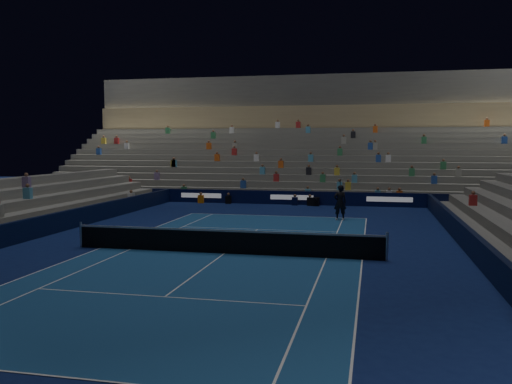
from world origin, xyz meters
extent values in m
plane|color=#0D1A4F|center=(0.00, 0.00, 0.00)|extent=(90.00, 90.00, 0.00)
cube|color=navy|center=(0.00, 0.00, 0.01)|extent=(10.97, 23.77, 0.01)
cube|color=black|center=(0.00, 18.50, 0.50)|extent=(44.00, 0.25, 1.00)
cube|color=black|center=(9.70, 0.00, 0.50)|extent=(0.25, 37.00, 1.00)
cube|color=black|center=(-9.70, 0.00, 0.50)|extent=(0.25, 37.00, 1.00)
cube|color=slate|center=(0.00, 19.50, 0.25)|extent=(44.00, 1.00, 0.50)
cube|color=slate|center=(0.00, 20.50, 0.50)|extent=(44.00, 1.00, 1.00)
cube|color=slate|center=(0.00, 21.50, 0.75)|extent=(44.00, 1.00, 1.50)
cube|color=slate|center=(0.00, 22.50, 1.00)|extent=(44.00, 1.00, 2.00)
cube|color=slate|center=(0.00, 23.50, 1.25)|extent=(44.00, 1.00, 2.50)
cube|color=slate|center=(0.00, 24.50, 1.50)|extent=(44.00, 1.00, 3.00)
cube|color=slate|center=(0.00, 25.50, 1.75)|extent=(44.00, 1.00, 3.50)
cube|color=slate|center=(0.00, 26.50, 2.00)|extent=(44.00, 1.00, 4.00)
cube|color=slate|center=(0.00, 27.50, 2.25)|extent=(44.00, 1.00, 4.50)
cube|color=slate|center=(0.00, 28.50, 2.50)|extent=(44.00, 1.00, 5.00)
cube|color=slate|center=(0.00, 29.50, 2.75)|extent=(44.00, 1.00, 5.50)
cube|color=slate|center=(0.00, 30.50, 3.00)|extent=(44.00, 1.00, 6.00)
cube|color=#9A875F|center=(0.00, 31.60, 7.10)|extent=(44.00, 0.60, 2.20)
cube|color=#4B4B48|center=(0.00, 33.00, 9.70)|extent=(44.00, 2.40, 3.00)
cube|color=slate|center=(10.50, 0.00, 0.25)|extent=(1.00, 37.00, 0.50)
cylinder|color=#B2B2B7|center=(-6.40, 0.00, 0.55)|extent=(0.10, 0.10, 1.10)
cylinder|color=#B2B2B7|center=(6.40, 0.00, 0.55)|extent=(0.10, 0.10, 1.10)
cube|color=black|center=(0.00, 0.00, 0.45)|extent=(12.80, 0.03, 0.90)
cube|color=white|center=(0.00, 0.00, 0.94)|extent=(12.80, 0.04, 0.08)
imported|color=black|center=(3.97, 10.94, 1.03)|extent=(0.86, 0.67, 2.06)
cube|color=black|center=(1.84, 18.07, 0.31)|extent=(0.46, 0.57, 0.61)
cylinder|color=black|center=(1.84, 17.62, 0.49)|extent=(0.16, 0.35, 0.16)
camera|label=1|loc=(5.83, -20.71, 4.39)|focal=37.73mm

